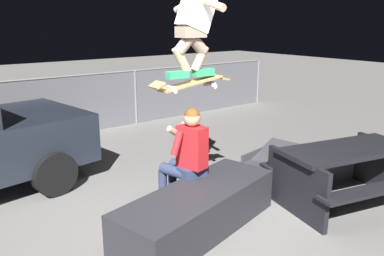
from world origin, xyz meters
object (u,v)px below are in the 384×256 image
(person_sitting_on_ledge, at_px, (185,155))
(skateboard, at_px, (191,83))
(ledge_box_main, at_px, (198,210))
(skater_airborne, at_px, (195,21))
(picnic_table_back, at_px, (346,166))
(kicker_ramp, at_px, (280,163))

(person_sitting_on_ledge, xyz_separation_m, skateboard, (0.06, -0.03, 0.86))
(ledge_box_main, xyz_separation_m, skateboard, (0.23, 0.43, 1.35))
(skater_airborne, bearing_deg, picnic_table_back, -32.25)
(kicker_ramp, distance_m, picnic_table_back, 1.45)
(ledge_box_main, xyz_separation_m, picnic_table_back, (1.92, -0.60, 0.26))
(person_sitting_on_ledge, relative_size, kicker_ramp, 1.07)
(ledge_box_main, distance_m, kicker_ramp, 2.40)
(person_sitting_on_ledge, xyz_separation_m, kicker_ramp, (2.11, 0.28, -0.67))
(person_sitting_on_ledge, relative_size, skateboard, 1.28)
(skater_airborne, distance_m, kicker_ramp, 2.99)
(person_sitting_on_ledge, bearing_deg, skater_airborne, -15.37)
(skateboard, bearing_deg, skater_airborne, -1.68)
(skateboard, relative_size, skater_airborne, 0.91)
(ledge_box_main, height_order, skater_airborne, skater_airborne)
(skater_airborne, bearing_deg, ledge_box_main, -123.42)
(ledge_box_main, distance_m, skateboard, 1.44)
(person_sitting_on_ledge, xyz_separation_m, picnic_table_back, (1.75, -1.06, -0.23))
(person_sitting_on_ledge, xyz_separation_m, skater_airborne, (0.12, -0.03, 1.55))
(ledge_box_main, relative_size, skater_airborne, 1.86)
(ledge_box_main, height_order, person_sitting_on_ledge, person_sitting_on_ledge)
(person_sitting_on_ledge, bearing_deg, kicker_ramp, 7.47)
(person_sitting_on_ledge, bearing_deg, picnic_table_back, -31.25)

